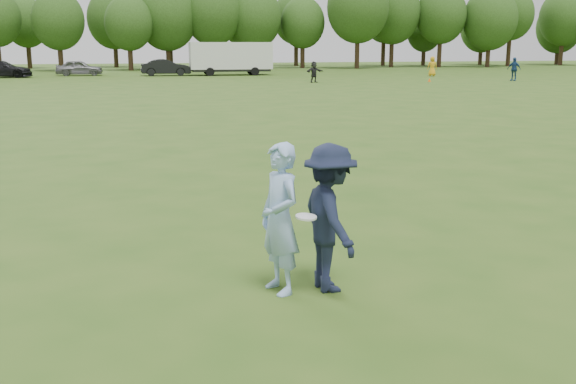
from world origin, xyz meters
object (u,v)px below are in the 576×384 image
at_px(field_cone, 429,80).
at_px(player_far_c, 432,66).
at_px(player_far_d, 314,72).
at_px(car_d, 1,69).
at_px(car_f, 166,67).
at_px(car_e, 79,68).
at_px(defender, 330,218).
at_px(cargo_trailer, 231,57).
at_px(player_far_b, 514,69).
at_px(thrower, 280,219).

bearing_deg(field_cone, player_far_c, 64.30).
bearing_deg(player_far_d, field_cone, -25.55).
height_order(car_d, car_f, car_f).
bearing_deg(car_e, defender, -172.45).
bearing_deg(player_far_d, cargo_trailer, 89.29).
xyz_separation_m(player_far_b, car_d, (-43.16, 14.96, -0.20)).
relative_size(player_far_c, field_cone, 6.25).
relative_size(player_far_b, field_cone, 6.48).
distance_m(thrower, player_far_d, 46.81).
xyz_separation_m(car_d, cargo_trailer, (21.23, 0.17, 1.00)).
distance_m(player_far_b, car_d, 45.68).
xyz_separation_m(defender, car_f, (0.62, 59.39, -0.18)).
distance_m(player_far_d, cargo_trailer, 14.73).
distance_m(player_far_b, cargo_trailer, 26.65).
bearing_deg(car_e, car_f, -102.23).
bearing_deg(car_e, player_far_c, -104.02).
height_order(player_far_b, field_cone, player_far_b).
bearing_deg(car_f, defender, 179.86).
bearing_deg(car_e, thrower, -173.05).
xyz_separation_m(defender, car_d, (-14.30, 58.91, -0.19)).
relative_size(defender, player_far_b, 0.99).
distance_m(car_f, cargo_trailer, 6.41).
distance_m(car_d, car_e, 7.08).
height_order(car_d, cargo_trailer, cargo_trailer).
height_order(field_cone, cargo_trailer, cargo_trailer).
xyz_separation_m(defender, cargo_trailer, (6.94, 59.08, 0.81)).
bearing_deg(car_f, car_e, 77.75).
bearing_deg(cargo_trailer, car_e, 171.54).
bearing_deg(player_far_b, defender, -68.99).
height_order(player_far_d, car_f, player_far_d).
height_order(player_far_c, car_f, player_far_c).
xyz_separation_m(car_e, field_cone, (28.97, -17.01, -0.60)).
bearing_deg(cargo_trailer, player_far_d, -70.87).
relative_size(field_cone, cargo_trailer, 0.03).
relative_size(car_f, cargo_trailer, 0.53).
distance_m(car_e, field_cone, 33.60).
distance_m(thrower, car_d, 60.42).
relative_size(player_far_b, player_far_c, 1.04).
height_order(thrower, field_cone, thrower).
distance_m(player_far_b, car_f, 32.19).
distance_m(player_far_c, field_cone, 9.44).
xyz_separation_m(player_far_b, player_far_c, (-3.42, 8.75, -0.03)).
xyz_separation_m(car_f, field_cone, (20.75, -15.16, -0.64)).
relative_size(player_far_b, cargo_trailer, 0.22).
xyz_separation_m(thrower, defender, (0.65, -0.05, -0.01)).
distance_m(defender, field_cone, 49.13).
bearing_deg(cargo_trailer, player_far_c, -19.01).
height_order(car_d, field_cone, car_d).
xyz_separation_m(player_far_d, car_d, (-26.05, 13.72, -0.07)).
relative_size(thrower, car_f, 0.41).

